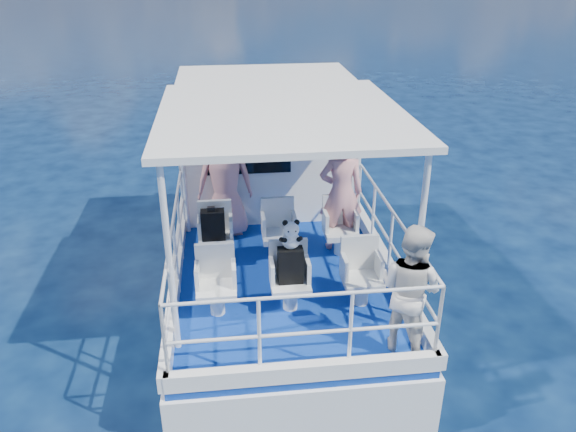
{
  "coord_description": "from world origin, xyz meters",
  "views": [
    {
      "loc": [
        -0.72,
        -6.91,
        4.96
      ],
      "look_at": [
        0.06,
        -0.4,
        1.84
      ],
      "focal_mm": 35.0,
      "sensor_mm": 36.0,
      "label": 1
    }
  ],
  "objects_px": {
    "passenger_port_fwd": "(225,182)",
    "panda": "(291,234)",
    "backpack_center": "(290,265)",
    "passenger_stbd_aft": "(410,289)"
  },
  "relations": [
    {
      "from": "backpack_center",
      "to": "passenger_port_fwd",
      "type": "bearing_deg",
      "value": 109.02
    },
    {
      "from": "backpack_center",
      "to": "panda",
      "type": "xyz_separation_m",
      "value": [
        0.01,
        0.02,
        0.41
      ]
    },
    {
      "from": "passenger_stbd_aft",
      "to": "panda",
      "type": "relative_size",
      "value": 4.18
    },
    {
      "from": "passenger_port_fwd",
      "to": "panda",
      "type": "relative_size",
      "value": 4.78
    },
    {
      "from": "passenger_port_fwd",
      "to": "passenger_stbd_aft",
      "type": "relative_size",
      "value": 1.14
    },
    {
      "from": "passenger_port_fwd",
      "to": "passenger_stbd_aft",
      "type": "height_order",
      "value": "passenger_port_fwd"
    },
    {
      "from": "passenger_stbd_aft",
      "to": "passenger_port_fwd",
      "type": "bearing_deg",
      "value": -7.24
    },
    {
      "from": "passenger_port_fwd",
      "to": "panda",
      "type": "distance_m",
      "value": 2.25
    },
    {
      "from": "passenger_stbd_aft",
      "to": "panda",
      "type": "bearing_deg",
      "value": 11.9
    },
    {
      "from": "passenger_port_fwd",
      "to": "backpack_center",
      "type": "bearing_deg",
      "value": 105.21
    }
  ]
}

